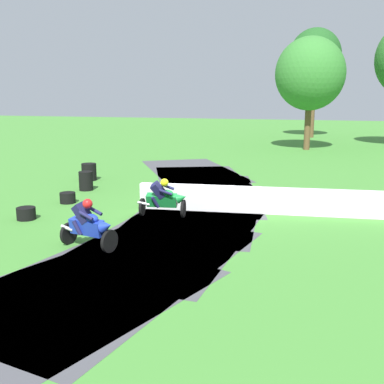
# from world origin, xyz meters

# --- Properties ---
(ground_plane) EXTENTS (120.00, 120.00, 0.00)m
(ground_plane) POSITION_xyz_m (0.00, 0.00, 0.00)
(ground_plane) COLOR #428433
(track_asphalt) EXTENTS (8.99, 26.26, 0.01)m
(track_asphalt) POSITION_xyz_m (-0.92, -0.08, 0.00)
(track_asphalt) COLOR #47474C
(track_asphalt) RESTS_ON ground
(safety_barrier) EXTENTS (14.91, 1.60, 0.90)m
(safety_barrier) POSITION_xyz_m (5.26, 0.46, 0.45)
(safety_barrier) COLOR white
(safety_barrier) RESTS_ON ground
(motorcycle_lead_blue) EXTENTS (1.70, 1.02, 1.42)m
(motorcycle_lead_blue) POSITION_xyz_m (-1.79, -4.85, 0.66)
(motorcycle_lead_blue) COLOR black
(motorcycle_lead_blue) RESTS_ON ground
(motorcycle_chase_green) EXTENTS (1.68, 0.92, 1.43)m
(motorcycle_chase_green) POSITION_xyz_m (-0.96, -1.23, 0.63)
(motorcycle_chase_green) COLOR black
(motorcycle_chase_green) RESTS_ON ground
(tire_stack_mid_a) EXTENTS (0.61, 0.61, 0.40)m
(tire_stack_mid_a) POSITION_xyz_m (-5.19, -2.70, 0.20)
(tire_stack_mid_a) COLOR black
(tire_stack_mid_a) RESTS_ON ground
(tire_stack_mid_b) EXTENTS (0.58, 0.58, 0.40)m
(tire_stack_mid_b) POSITION_xyz_m (-5.11, -0.24, 0.20)
(tire_stack_mid_b) COLOR black
(tire_stack_mid_b) RESTS_ON ground
(tire_stack_far) EXTENTS (0.58, 0.58, 0.80)m
(tire_stack_far) POSITION_xyz_m (-5.58, 2.09, 0.40)
(tire_stack_far) COLOR black
(tire_stack_far) RESTS_ON ground
(tire_stack_extra_a) EXTENTS (0.69, 0.69, 0.80)m
(tire_stack_extra_a) POSITION_xyz_m (-6.56, 4.24, 0.40)
(tire_stack_extra_a) COLOR black
(tire_stack_extra_a) RESTS_ON ground
(tree_far_left) EXTENTS (4.90, 4.90, 7.96)m
(tree_far_left) POSITION_xyz_m (2.82, 19.71, 5.37)
(tree_far_left) COLOR brown
(tree_far_left) RESTS_ON ground
(tree_far_right) EXTENTS (4.60, 4.60, 9.78)m
(tree_far_right) POSITION_xyz_m (2.86, 29.83, 7.32)
(tree_far_right) COLOR brown
(tree_far_right) RESTS_ON ground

